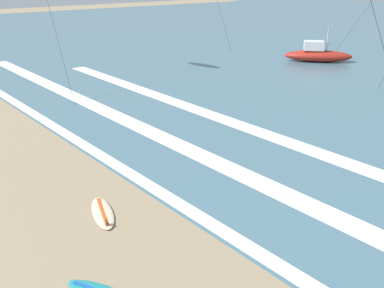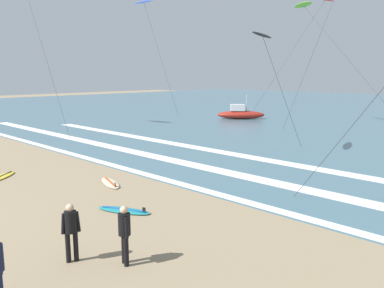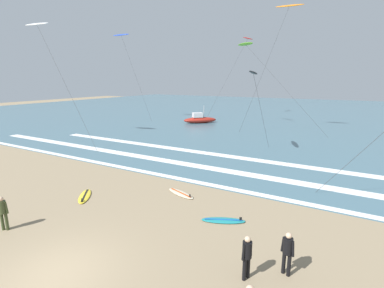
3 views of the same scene
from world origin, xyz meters
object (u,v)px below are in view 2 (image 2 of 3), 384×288
at_px(surfer_background_far, 124,230).
at_px(surfboard_near_water, 2,177).
at_px(kite_lime_far_left, 303,6).
at_px(offshore_boat, 240,114).
at_px(surfboard_left_pile, 124,210).
at_px(surfboard_foreground_flat, 110,183).
at_px(kite_red_far_right, 325,1).
at_px(kite_blue_high_right, 144,3).
at_px(kite_black_distant_high, 262,35).
at_px(surfer_left_far, 71,227).

relative_size(surfer_background_far, surfboard_near_water, 0.80).
bearing_deg(kite_lime_far_left, offshore_boat, -175.92).
height_order(surfboard_near_water, surfboard_left_pile, same).
relative_size(surfboard_foreground_flat, kite_red_far_right, 0.16).
bearing_deg(kite_blue_high_right, kite_lime_far_left, 13.00).
bearing_deg(kite_red_far_right, surfboard_left_pile, -72.69).
relative_size(surfboard_left_pile, offshore_boat, 0.44).
distance_m(surfer_background_far, kite_blue_high_right, 41.63).
bearing_deg(kite_lime_far_left, surfboard_left_pile, -72.71).
bearing_deg(surfboard_left_pile, kite_red_far_right, 107.31).
bearing_deg(surfboard_foreground_flat, kite_black_distant_high, 85.46).
height_order(kite_lime_far_left, offshore_boat, kite_lime_far_left).
distance_m(kite_lime_far_left, kite_red_far_right, 12.13).
xyz_separation_m(kite_lime_far_left, kite_red_far_right, (-3.56, 11.36, 2.32)).
height_order(surfer_background_far, surfer_left_far, same).
distance_m(surfer_left_far, kite_blue_high_right, 41.36).
relative_size(kite_red_far_right, offshore_boat, 2.81).
relative_size(surfboard_near_water, surfboard_foreground_flat, 0.92).
distance_m(surfboard_foreground_flat, kite_black_distant_high, 12.69).
bearing_deg(surfboard_left_pile, kite_black_distant_high, 102.18).
bearing_deg(kite_black_distant_high, surfboard_near_water, -112.11).
height_order(surfer_background_far, surfboard_near_water, surfer_background_far).
height_order(kite_lime_far_left, kite_black_distant_high, kite_lime_far_left).
bearing_deg(surfboard_left_pile, surfboard_foreground_flat, 152.96).
xyz_separation_m(surfer_left_far, offshore_boat, (-17.56, 30.22, -0.40)).
distance_m(surfboard_left_pile, kite_red_far_right, 42.84).
height_order(kite_blue_high_right, kite_black_distant_high, kite_blue_high_right).
distance_m(kite_black_distant_high, offshore_boat, 20.54).
relative_size(surfboard_near_water, kite_black_distant_high, 0.27).
height_order(surfer_left_far, kite_blue_high_right, kite_blue_high_right).
xyz_separation_m(surfboard_near_water, kite_red_far_right, (-3.96, 40.07, 13.57)).
bearing_deg(surfer_left_far, kite_red_far_right, 108.77).
bearing_deg(surfboard_foreground_flat, surfboard_left_pile, -27.04).
distance_m(kite_blue_high_right, kite_lime_far_left, 19.20).
bearing_deg(kite_black_distant_high, surfer_left_far, -72.65).
xyz_separation_m(surfer_background_far, surfboard_foreground_flat, (-6.82, 4.16, -0.91)).
distance_m(surfboard_left_pile, kite_black_distant_high, 14.41).
bearing_deg(surfboard_foreground_flat, kite_blue_high_right, 137.93).
distance_m(surfboard_foreground_flat, kite_lime_far_left, 28.47).
height_order(surfboard_left_pile, offshore_boat, offshore_boat).
relative_size(surfer_background_far, surfboard_foreground_flat, 0.73).
xyz_separation_m(kite_red_far_right, offshore_boat, (-3.26, -11.85, -13.06)).
distance_m(surfboard_near_water, surfboard_foreground_flat, 5.57).
xyz_separation_m(kite_lime_far_left, offshore_boat, (-6.82, -0.49, -10.74)).
xyz_separation_m(surfboard_foreground_flat, kite_blue_high_right, (-23.67, 21.37, 13.22)).
bearing_deg(surfer_left_far, surfer_background_far, 37.71).
height_order(surfboard_near_water, kite_blue_high_right, kite_blue_high_right).
height_order(surfer_left_far, surfboard_near_water, surfer_left_far).
distance_m(surfboard_near_water, offshore_boat, 29.13).
bearing_deg(surfboard_foreground_flat, surfboard_near_water, -146.83).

